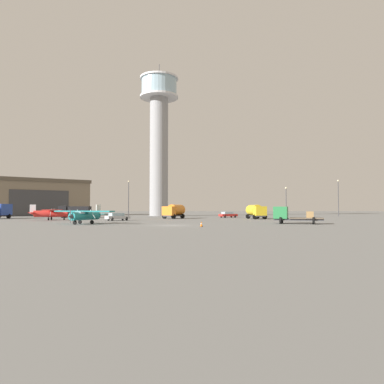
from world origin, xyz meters
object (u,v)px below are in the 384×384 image
Objects in this scene: car_silver at (117,217)px; light_post_centre at (286,199)px; truck_box_black at (75,211)px; light_post_east at (338,195)px; airplane_red at (51,213)px; control_tower at (159,129)px; car_red at (228,215)px; truck_fuel_tanker_yellow at (256,211)px; light_post_north at (129,195)px; airplane_teal at (86,215)px; truck_flatbed_green at (290,215)px; truck_fuel_tanker_orange at (174,211)px; traffic_cone_near_left at (201,224)px.

car_silver is 0.60× the size of light_post_centre.
light_post_centre is (51.22, 4.68, 2.97)m from truck_box_black.
airplane_red is at bearing -157.83° from light_post_east.
light_post_east is 16.75m from light_post_centre.
control_tower is at bearing 47.24° from car_silver.
car_red is 0.47× the size of light_post_east.
airplane_red is at bearing -92.36° from truck_fuel_tanker_yellow.
light_post_north is at bearing 133.52° from car_red.
car_silver is (2.12, 13.64, -0.57)m from airplane_teal.
light_post_centre reaches higher than truck_flatbed_green.
airplane_teal reaches higher than truck_box_black.
airplane_red is 1.33× the size of light_post_centre.
control_tower reaches higher than truck_fuel_tanker_orange.
truck_box_black is 1.62× the size of car_silver.
car_silver reaches higher than traffic_cone_near_left.
truck_flatbed_green is 39.32m from light_post_centre.
control_tower is 45.22m from car_silver.
truck_fuel_tanker_yellow is at bearing -141.87° from light_post_east.
truck_fuel_tanker_yellow reaches higher than truck_flatbed_green.
airplane_teal is at bearing 2.37° from truck_fuel_tanker_orange.
airplane_teal is 40.95m from car_red.
light_post_north is at bearing -137.27° from truck_box_black.
control_tower is 4.42× the size of airplane_red.
light_post_east is (55.65, 43.61, 4.44)m from airplane_teal.
airplane_red is at bearing 94.12° from truck_box_black.
truck_box_black is 10.69× the size of traffic_cone_near_left.
light_post_east is at bearing -168.51° from truck_box_black.
light_post_centre is (40.07, -4.69, -1.01)m from light_post_north.
car_silver is at bearing -147.28° from light_post_centre.
truck_fuel_tanker_orange is 34.25m from traffic_cone_near_left.
light_post_east is at bearing 52.72° from traffic_cone_near_left.
airplane_teal reaches higher than car_silver.
light_post_centre is at bearing -6.67° from light_post_north.
traffic_cone_near_left is (-13.44, -8.24, -0.89)m from truck_flatbed_green.
airplane_red reaches higher than airplane_teal.
car_silver is at bearing -5.36° from truck_flatbed_green.
truck_fuel_tanker_orange is at bearing 15.36° from car_silver.
truck_box_black is 35.94m from car_red.
light_post_north is (10.73, 26.12, 4.20)m from airplane_red.
car_red is (35.92, -0.54, -0.84)m from truck_box_black.
car_red is at bearing 78.43° from traffic_cone_near_left.
airplane_teal is at bearing -62.81° from airplane_red.
truck_flatbed_green is at bearing 143.74° from truck_box_black.
light_post_centre is at bearing 62.81° from traffic_cone_near_left.
control_tower is 34.95m from truck_box_black.
airplane_teal is 13.82m from car_silver.
truck_fuel_tanker_orange is at bearing -78.90° from control_tower.
light_post_north is at bearing -178.98° from light_post_east.
control_tower is 6.70× the size of truck_fuel_tanker_orange.
truck_fuel_tanker_yellow reaches higher than car_red.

